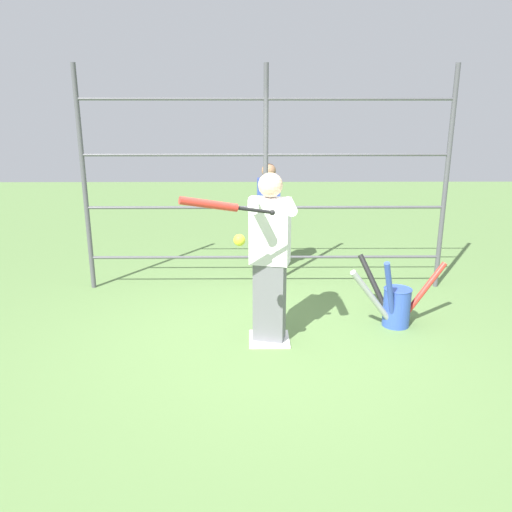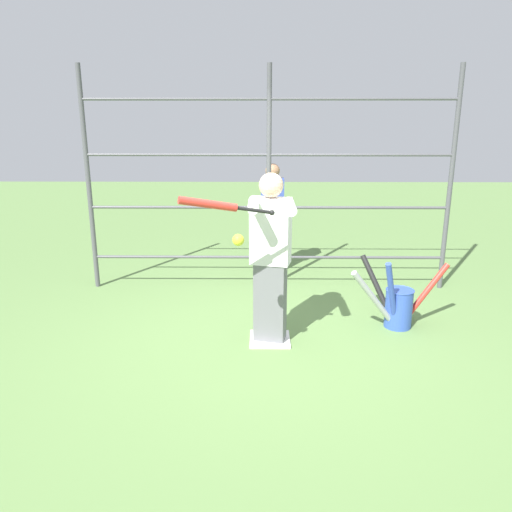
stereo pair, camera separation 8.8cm
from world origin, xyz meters
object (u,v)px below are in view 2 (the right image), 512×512
Objects in this scene: baseball_bat_swinging at (217,205)px; softball_in_flight at (238,240)px; bat_bucket at (397,304)px; bystander_behind_fence at (272,217)px; batter at (271,254)px.

softball_in_flight is at bearing 145.50° from baseball_bat_swinging.
bat_bucket is (-1.62, -1.09, -0.97)m from softball_in_flight.
baseball_bat_swinging is 3.04m from bystander_behind_fence.
softball_in_flight is (-0.18, 0.12, -0.26)m from baseball_bat_swinging.
baseball_bat_swinging is 0.68× the size of bat_bucket.
batter is 0.84m from softball_in_flight.
bystander_behind_fence is at bearing -99.95° from baseball_bat_swinging.
baseball_bat_swinging is 0.34m from softball_in_flight.
softball_in_flight is at bearing 69.58° from batter.
bystander_behind_fence reaches higher than softball_in_flight.
softball_in_flight is (0.27, 0.73, 0.32)m from batter.
bystander_behind_fence reaches higher than bat_bucket.
bat_bucket is at bearing -164.98° from batter.
baseball_bat_swinging is (0.45, 0.61, 0.58)m from batter.
batter is at bearing -110.42° from softball_in_flight.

